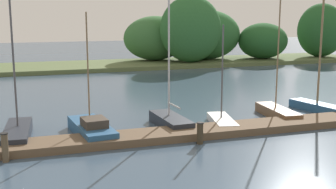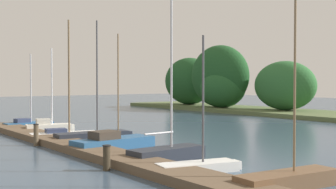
# 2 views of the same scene
# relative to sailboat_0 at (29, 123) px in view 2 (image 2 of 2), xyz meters

# --- Properties ---
(dock_pier) EXTENTS (29.72, 1.80, 0.35)m
(dock_pier) POSITION_rel_sailboat_0_xyz_m (13.19, -1.70, -0.15)
(dock_pier) COLOR brown
(dock_pier) RESTS_ON ground
(sailboat_0) EXTENTS (1.26, 3.62, 5.33)m
(sailboat_0) POSITION_rel_sailboat_0_xyz_m (0.00, 0.00, 0.00)
(sailboat_0) COLOR #285684
(sailboat_0) RESTS_ON ground
(sailboat_1) EXTENTS (1.61, 3.17, 5.52)m
(sailboat_1) POSITION_rel_sailboat_0_xyz_m (3.73, 0.10, 0.06)
(sailboat_1) COLOR silver
(sailboat_1) RESTS_ON ground
(sailboat_2) EXTENTS (1.78, 4.26, 6.98)m
(sailboat_2) POSITION_rel_sailboat_0_xyz_m (7.19, -0.26, 0.03)
(sailboat_2) COLOR white
(sailboat_2) RESTS_ON ground
(sailboat_3) EXTENTS (1.39, 4.43, 6.73)m
(sailboat_3) POSITION_rel_sailboat_0_xyz_m (9.62, 0.42, 0.02)
(sailboat_3) COLOR #232833
(sailboat_3) RESTS_ON ground
(sailboat_4) EXTENTS (1.81, 4.53, 5.71)m
(sailboat_4) POSITION_rel_sailboat_0_xyz_m (12.86, -0.16, 0.05)
(sailboat_4) COLOR #285684
(sailboat_4) RESTS_ON ground
(sailboat_5) EXTENTS (1.33, 3.72, 8.50)m
(sailboat_5) POSITION_rel_sailboat_0_xyz_m (16.87, 0.24, 0.09)
(sailboat_5) COLOR #232833
(sailboat_5) RESTS_ON ground
(sailboat_6) EXTENTS (1.62, 3.39, 5.08)m
(sailboat_6) POSITION_rel_sailboat_0_xyz_m (19.52, -0.25, -0.07)
(sailboat_6) COLOR white
(sailboat_6) RESTS_ON ground
(sailboat_7) EXTENTS (1.33, 4.00, 7.19)m
(sailboat_7) POSITION_rel_sailboat_0_xyz_m (23.15, 0.44, 0.00)
(sailboat_7) COLOR brown
(sailboat_7) RESTS_ON ground
(mooring_piling_1) EXTENTS (0.29, 0.29, 1.15)m
(mooring_piling_1) POSITION_rel_sailboat_0_xyz_m (9.19, -2.79, 0.26)
(mooring_piling_1) COLOR brown
(mooring_piling_1) RESTS_ON ground
(mooring_piling_2) EXTENTS (0.32, 0.32, 0.97)m
(mooring_piling_2) POSITION_rel_sailboat_0_xyz_m (17.21, -2.96, 0.17)
(mooring_piling_2) COLOR #3D3323
(mooring_piling_2) RESTS_ON ground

